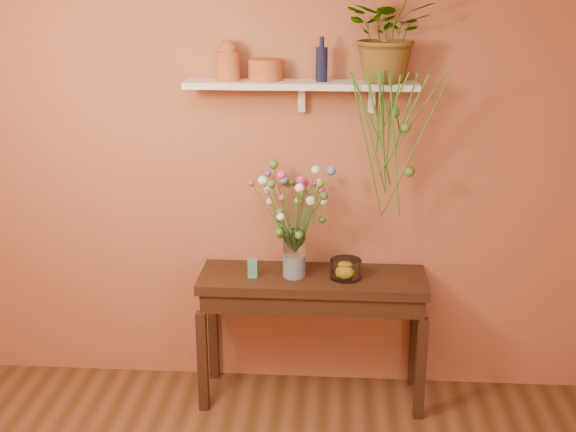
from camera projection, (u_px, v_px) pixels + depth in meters
The scene contains 13 objects.
room at pixel (256, 329), 2.46m from camera, with size 4.04×4.04×2.70m.
sideboard at pixel (312, 294), 4.32m from camera, with size 1.34×0.43×0.81m.
wall_shelf at pixel (303, 85), 4.05m from camera, with size 1.30×0.24×0.19m.
terracotta_jug at pixel (228, 61), 4.05m from camera, with size 0.15×0.15×0.22m.
terracotta_pot at pixel (265, 70), 4.07m from camera, with size 0.19×0.19×0.12m, color #B34E2A.
blue_bottle at pixel (322, 63), 4.00m from camera, with size 0.07×0.07×0.25m.
spider_plant at pixel (390, 33), 3.94m from camera, with size 0.48×0.41×0.53m, color #3F6B25.
plant_fronds at pixel (396, 135), 3.95m from camera, with size 0.53×0.32×0.84m.
glass_vase at pixel (294, 258), 4.24m from camera, with size 0.13×0.13×0.28m.
bouquet at pixel (293, 197), 4.12m from camera, with size 0.50×0.53×0.53m.
glass_bowl at pixel (346, 270), 4.24m from camera, with size 0.18×0.18×0.11m.
lemon at pixel (345, 271), 4.23m from camera, with size 0.08×0.08×0.08m, color #FFF813.
carton at pixel (253, 268), 4.25m from camera, with size 0.06×0.04×0.11m, color teal.
Camera 1 is at (0.26, -2.20, 2.48)m, focal length 45.28 mm.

